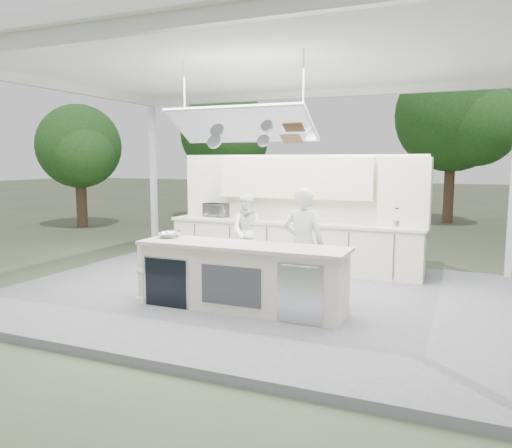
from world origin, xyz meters
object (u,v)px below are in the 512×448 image
at_px(back_counter, 292,245).
at_px(head_chef, 303,244).
at_px(sous_chef, 249,232).
at_px(demo_island, 240,277).

xyz_separation_m(back_counter, head_chef, (0.88, -2.03, 0.39)).
relative_size(back_counter, sous_chef, 3.41).
xyz_separation_m(demo_island, back_counter, (-0.18, 2.81, 0.00)).
distance_m(demo_island, sous_chef, 2.65).
relative_size(demo_island, back_counter, 0.61).
height_order(head_chef, sous_chef, head_chef).
bearing_deg(back_counter, sous_chef, -155.57).
relative_size(head_chef, sous_chef, 1.17).
bearing_deg(sous_chef, demo_island, -81.19).
xyz_separation_m(demo_island, head_chef, (0.70, 0.78, 0.39)).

